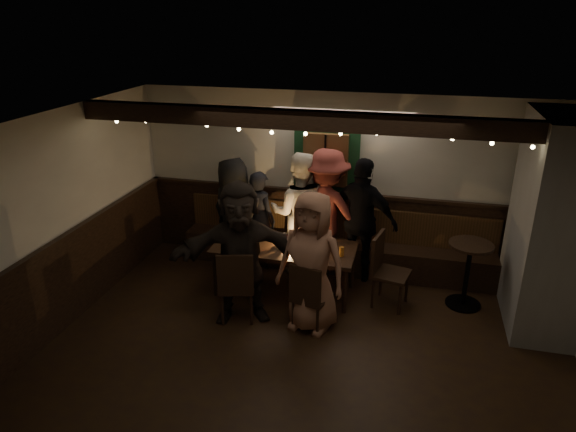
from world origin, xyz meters
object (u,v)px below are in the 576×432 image
(person_b, at_px, (260,219))
(dining_table, at_px, (284,251))
(person_e, at_px, (362,220))
(person_f, at_px, (241,253))
(high_top, at_px, (468,267))
(person_d, at_px, (326,212))
(person_c, at_px, (300,213))
(chair_near_left, at_px, (236,283))
(person_a, at_px, (234,213))
(chair_near_right, at_px, (308,294))
(person_g, at_px, (312,262))
(chair_end, at_px, (385,266))

(person_b, bearing_deg, dining_table, 152.73)
(person_e, bearing_deg, person_f, 66.11)
(high_top, height_order, person_d, person_d)
(dining_table, relative_size, person_c, 1.05)
(chair_near_left, height_order, person_b, person_b)
(person_a, bearing_deg, person_f, 137.28)
(chair_near_right, height_order, high_top, chair_near_right)
(chair_near_left, bearing_deg, person_f, 76.03)
(chair_near_right, distance_m, person_e, 1.61)
(person_c, relative_size, person_f, 1.00)
(person_b, distance_m, person_c, 0.64)
(chair_near_left, bearing_deg, person_b, 96.29)
(chair_near_right, distance_m, person_g, 0.38)
(person_e, bearing_deg, person_b, 17.18)
(dining_table, distance_m, person_g, 0.94)
(person_g, bearing_deg, person_f, -167.45)
(person_c, distance_m, person_e, 0.91)
(chair_end, xyz_separation_m, person_c, (-1.29, 0.68, 0.35))
(chair_near_left, height_order, high_top, chair_near_left)
(dining_table, height_order, chair_near_right, chair_near_right)
(person_c, relative_size, person_g, 1.04)
(dining_table, relative_size, person_e, 1.06)
(chair_end, xyz_separation_m, person_g, (-0.82, -0.75, 0.32))
(chair_near_left, bearing_deg, person_e, 48.49)
(person_c, relative_size, person_d, 0.97)
(high_top, relative_size, person_e, 0.50)
(person_g, bearing_deg, person_c, 120.10)
(person_d, height_order, person_e, person_d)
(dining_table, relative_size, chair_near_left, 1.97)
(person_a, bearing_deg, chair_end, -170.83)
(high_top, relative_size, person_b, 0.60)
(person_e, bearing_deg, high_top, -177.29)
(high_top, xyz_separation_m, person_b, (-2.95, 0.48, 0.18))
(person_c, distance_m, person_g, 1.51)
(person_b, height_order, person_c, person_c)
(high_top, relative_size, person_a, 0.53)
(person_b, relative_size, person_g, 0.85)
(chair_near_left, xyz_separation_m, high_top, (2.78, 1.09, 0.02))
(chair_near_left, bearing_deg, person_a, 110.27)
(chair_near_right, distance_m, person_a, 2.10)
(dining_table, distance_m, person_b, 0.92)
(dining_table, bearing_deg, person_a, 145.51)
(chair_near_right, bearing_deg, person_e, 73.44)
(high_top, bearing_deg, person_f, -160.41)
(chair_near_left, xyz_separation_m, chair_near_right, (0.90, 0.02, -0.04))
(dining_table, xyz_separation_m, person_d, (0.43, 0.77, 0.31))
(chair_end, distance_m, person_f, 1.90)
(dining_table, xyz_separation_m, chair_near_right, (0.51, -0.84, -0.12))
(chair_near_right, distance_m, high_top, 2.16)
(dining_table, distance_m, person_a, 1.16)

